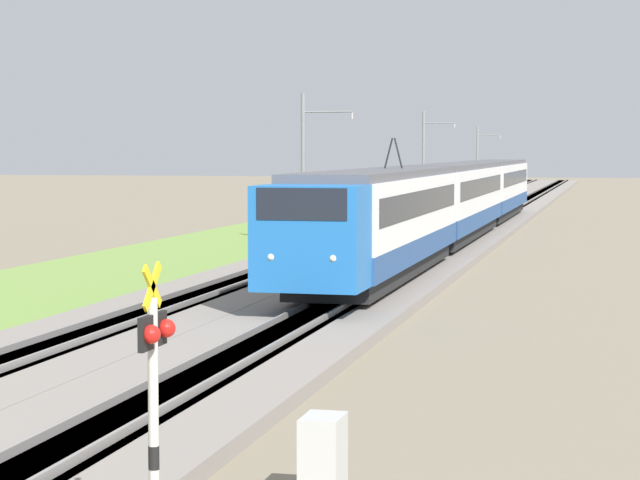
% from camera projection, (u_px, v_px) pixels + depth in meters
% --- Properties ---
extents(ballast_main, '(240.00, 4.40, 0.30)m').
position_uv_depth(ballast_main, '(377.00, 236.00, 64.74)').
color(ballast_main, gray).
rests_on(ballast_main, ground).
extents(ballast_adjacent, '(240.00, 4.40, 0.30)m').
position_uv_depth(ballast_adjacent, '(462.00, 238.00, 63.71)').
color(ballast_adjacent, gray).
rests_on(ballast_adjacent, ground).
extents(track_main, '(240.00, 1.57, 0.45)m').
position_uv_depth(track_main, '(377.00, 236.00, 64.74)').
color(track_main, '#4C4238').
rests_on(track_main, ground).
extents(track_adjacent, '(240.00, 1.57, 0.45)m').
position_uv_depth(track_adjacent, '(462.00, 238.00, 63.71)').
color(track_adjacent, '#4C4238').
rests_on(track_adjacent, ground).
extents(grass_verge, '(240.00, 10.18, 0.12)m').
position_uv_depth(grass_verge, '(278.00, 236.00, 65.99)').
color(grass_verge, olive).
rests_on(grass_verge, ground).
extents(passenger_train, '(58.61, 2.97, 5.06)m').
position_uv_depth(passenger_train, '(453.00, 197.00, 60.09)').
color(passenger_train, blue).
rests_on(passenger_train, ground).
extents(crossing_signal_far, '(0.70, 0.23, 3.46)m').
position_uv_depth(crossing_signal_far, '(154.00, 390.00, 13.10)').
color(crossing_signal_far, beige).
rests_on(crossing_signal_far, ground).
extents(catenary_mast_mid, '(0.22, 2.56, 7.35)m').
position_uv_depth(catenary_mast_mid, '(305.00, 167.00, 59.87)').
color(catenary_mast_mid, slate).
rests_on(catenary_mast_mid, ground).
extents(catenary_mast_far, '(0.22, 2.56, 7.62)m').
position_uv_depth(catenary_mast_far, '(424.00, 159.00, 96.65)').
color(catenary_mast_far, slate).
rests_on(catenary_mast_far, ground).
extents(catenary_mast_distant, '(0.22, 2.56, 7.14)m').
position_uv_depth(catenary_mast_distant, '(478.00, 159.00, 133.46)').
color(catenary_mast_distant, slate).
rests_on(catenary_mast_distant, ground).
extents(equipment_cabinet, '(0.74, 0.52, 1.17)m').
position_uv_depth(equipment_cabinet, '(323.00, 460.00, 16.29)').
color(equipment_cabinet, '#B7B7B2').
rests_on(equipment_cabinet, ground).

